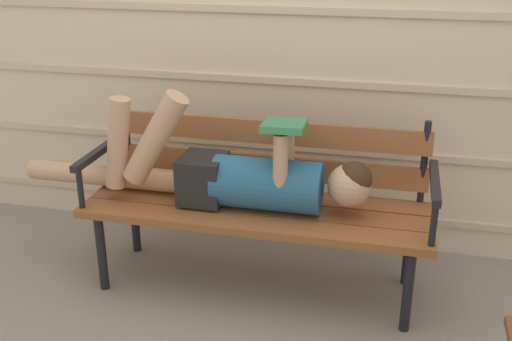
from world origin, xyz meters
name	(u,v)px	position (x,y,z in m)	size (l,w,h in m)	color
ground_plane	(248,304)	(0.00, 0.00, 0.00)	(12.00, 12.00, 0.00)	gray
house_siding	(283,9)	(0.00, 0.74, 1.24)	(4.65, 0.08, 2.47)	beige
park_bench	(260,193)	(0.00, 0.23, 0.46)	(1.59, 0.51, 0.81)	brown
reclining_person	(234,174)	(-0.10, 0.16, 0.57)	(1.69, 0.26, 0.54)	#23567A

